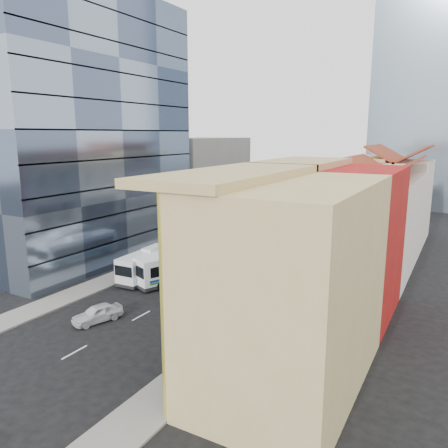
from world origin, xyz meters
The scene contains 14 objects.
ground centered at (0.00, 0.00, 0.00)m, with size 200.00×200.00×0.00m, color black.
sidewalk_right centered at (8.50, 22.00, 0.07)m, with size 3.00×90.00×0.15m, color slate.
sidewalk_left centered at (-8.50, 22.00, 0.07)m, with size 3.00×90.00×0.15m, color slate.
shophouse_tan centered at (14.00, 5.00, 6.00)m, with size 8.00×14.00×12.00m, color tan.
shophouse_red centered at (14.00, 17.00, 6.00)m, with size 8.00×10.00×12.00m, color #A71712.
shophouse_cream_near centered at (14.00, 26.50, 5.00)m, with size 8.00×9.00×10.00m, color silver.
shophouse_cream_mid centered at (14.00, 35.50, 5.00)m, with size 8.00×9.00×10.00m, color silver.
shophouse_cream_far centered at (14.00, 46.00, 5.50)m, with size 8.00×12.00×11.00m, color silver.
office_tower centered at (-17.00, 19.00, 15.00)m, with size 12.00×26.00×30.00m, color #3E4B63.
office_block_far centered at (-16.00, 42.00, 7.00)m, with size 10.00×18.00×14.00m, color gray.
bus_left_near centered at (-2.00, 17.15, 1.67)m, with size 2.44×10.41×3.34m, color white, non-canonical shape.
bus_left_far centered at (-5.50, 16.81, 1.59)m, with size 2.33×9.93×3.19m, color white, non-canonical shape.
bus_right centered at (5.50, 12.14, 2.00)m, with size 2.93×12.49×4.01m, color white, non-canonical shape.
sedan_left centered at (-2.29, 5.46, 0.68)m, with size 1.62×4.02×1.37m, color silver.
Camera 1 is at (22.25, -17.92, 14.59)m, focal length 35.00 mm.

